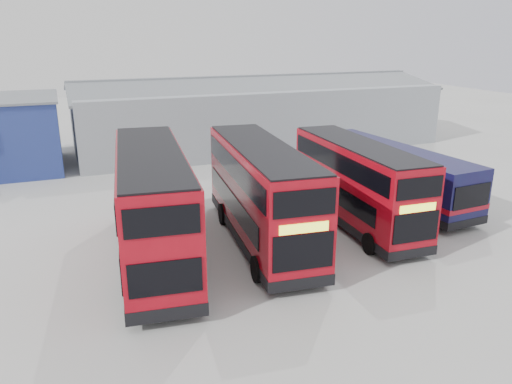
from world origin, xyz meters
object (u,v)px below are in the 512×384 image
(double_decker_centre, at_px, (261,195))
(single_decker_blue, at_px, (391,174))
(maintenance_shed, at_px, (254,113))
(double_decker_left, at_px, (153,207))
(double_decker_right, at_px, (356,185))

(double_decker_centre, relative_size, single_decker_blue, 0.94)
(single_decker_blue, bearing_deg, maintenance_shed, -88.85)
(maintenance_shed, bearing_deg, double_decker_left, -121.30)
(maintenance_shed, relative_size, double_decker_right, 3.02)
(single_decker_blue, bearing_deg, double_decker_left, 8.07)
(double_decker_right, distance_m, single_decker_blue, 4.79)
(double_decker_centre, bearing_deg, maintenance_shed, 75.59)
(double_decker_centre, bearing_deg, double_decker_right, 9.62)
(double_decker_right, height_order, single_decker_blue, double_decker_right)
(double_decker_left, bearing_deg, single_decker_blue, -161.25)
(maintenance_shed, height_order, double_decker_centre, maintenance_shed)
(single_decker_blue, bearing_deg, double_decker_centre, 13.61)
(double_decker_left, bearing_deg, double_decker_centre, -172.20)
(double_decker_left, relative_size, double_decker_centre, 1.04)
(maintenance_shed, bearing_deg, double_decker_centre, -110.41)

